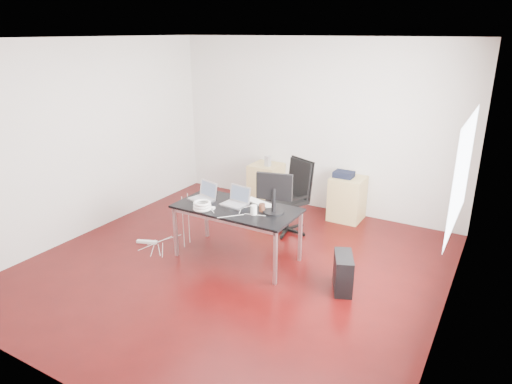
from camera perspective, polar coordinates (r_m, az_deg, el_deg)
The scene contains 18 objects.
room_shell at distance 5.43m, azimuth -2.55°, elevation 3.76°, with size 5.00×5.00×5.00m.
desk at distance 5.90m, azimuth -2.41°, elevation -2.39°, with size 1.60×0.80×0.73m.
office_chair at distance 6.79m, azimuth 4.56°, elevation -0.09°, with size 0.64×0.65×1.08m.
filing_cabinet_left at distance 7.97m, azimuth 1.26°, elevation 1.04°, with size 0.50×0.50×0.70m, color tan.
filing_cabinet_right at distance 7.41m, azimuth 11.33°, elevation -0.79°, with size 0.50×0.50×0.70m, color tan.
pc_tower at distance 5.48m, azimuth 10.83°, elevation -9.86°, with size 0.20×0.45×0.44m, color black.
wastebasket at distance 7.59m, azimuth 3.46°, elevation -1.65°, with size 0.24×0.24×0.28m, color black.
power_strip at distance 6.76m, azimuth -13.48°, elevation -6.08°, with size 0.30×0.06×0.04m, color white.
laptop_left at distance 6.17m, azimuth -6.53°, elevation -0.41°, with size 0.38×0.33×0.23m.
laptop_right at distance 5.96m, azimuth -2.50°, elevation -1.04°, with size 0.36×0.29×0.23m.
monitor at distance 5.62m, azimuth 2.29°, elevation 0.14°, with size 0.45×0.26×0.51m.
keyboard at distance 6.00m, azimuth 0.35°, elevation -1.34°, with size 0.44×0.14×0.02m, color white.
cup_white at distance 5.63m, azimuth -0.28°, elevation -2.26°, with size 0.08×0.08×0.12m, color white.
cup_brown at distance 5.73m, azimuth 0.75°, elevation -1.95°, with size 0.08×0.08×0.10m, color #542D1C.
cable_coil at distance 5.82m, azimuth -6.74°, elevation -1.71°, with size 0.24×0.24×0.11m.
power_adapter at distance 5.83m, azimuth -5.57°, elevation -2.03°, with size 0.07×0.07×0.03m, color white.
speaker at distance 7.74m, azimuth 1.49°, elevation 3.89°, with size 0.09×0.08×0.18m, color #9E9E9E.
navy_garment at distance 7.30m, azimuth 10.91°, elevation 2.18°, with size 0.30×0.24×0.09m, color black.
Camera 1 is at (2.85, -4.40, 2.88)m, focal length 32.00 mm.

